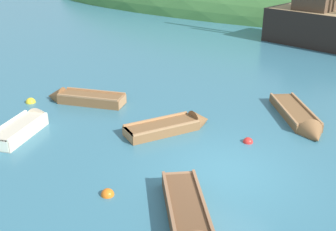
{
  "coord_description": "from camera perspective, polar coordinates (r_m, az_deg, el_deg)",
  "views": [
    {
      "loc": [
        3.99,
        -9.8,
        6.36
      ],
      "look_at": [
        -3.31,
        2.13,
        0.24
      ],
      "focal_mm": 43.89,
      "sensor_mm": 36.0,
      "label": 1
    }
  ],
  "objects": [
    {
      "name": "ground_plane",
      "position": [
        12.35,
        8.04,
        -7.65
      ],
      "size": [
        120.0,
        120.0,
        0.0
      ],
      "primitive_type": "plane",
      "color": "teal"
    },
    {
      "name": "shore_hill",
      "position": [
        42.99,
        12.58,
        14.57
      ],
      "size": [
        51.04,
        19.79,
        11.06
      ],
      "primitive_type": "ellipsoid",
      "color": "#477F3D",
      "rests_on": "ground"
    },
    {
      "name": "rowboat_portside",
      "position": [
        16.06,
        17.81,
        -0.56
      ],
      "size": [
        3.06,
        3.75,
        0.92
      ],
      "rotation": [
        0.0,
        0.0,
        5.33
      ],
      "color": "brown",
      "rests_on": "ground"
    },
    {
      "name": "rowboat_center",
      "position": [
        10.14,
        2.83,
        -14.27
      ],
      "size": [
        2.77,
        3.21,
        0.87
      ],
      "rotation": [
        0.0,
        0.0,
        5.37
      ],
      "color": "brown",
      "rests_on": "ground"
    },
    {
      "name": "rowboat_near_dock",
      "position": [
        14.69,
        0.78,
        -1.58
      ],
      "size": [
        2.45,
        3.27,
        0.89
      ],
      "rotation": [
        0.0,
        0.0,
        1.04
      ],
      "color": "brown",
      "rests_on": "ground"
    },
    {
      "name": "rowboat_outer_left",
      "position": [
        17.48,
        -11.86,
        2.23
      ],
      "size": [
        3.5,
        1.81,
        0.87
      ],
      "rotation": [
        0.0,
        0.0,
        3.43
      ],
      "color": "brown",
      "rests_on": "ground"
    },
    {
      "name": "rowboat_far",
      "position": [
        15.4,
        -19.22,
        -1.59
      ],
      "size": [
        1.68,
        3.09,
        0.88
      ],
      "rotation": [
        0.0,
        0.0,
        1.85
      ],
      "color": "beige",
      "rests_on": "ground"
    },
    {
      "name": "buoy_red",
      "position": [
        14.11,
        11.03,
        -3.66
      ],
      "size": [
        0.34,
        0.34,
        0.34
      ],
      "primitive_type": "sphere",
      "color": "red",
      "rests_on": "ground"
    },
    {
      "name": "buoy_yellow",
      "position": [
        18.07,
        -18.52,
        1.72
      ],
      "size": [
        0.41,
        0.41,
        0.41
      ],
      "primitive_type": "sphere",
      "color": "yellow",
      "rests_on": "ground"
    },
    {
      "name": "buoy_orange",
      "position": [
        11.32,
        -8.39,
        -10.86
      ],
      "size": [
        0.36,
        0.36,
        0.36
      ],
      "primitive_type": "sphere",
      "color": "orange",
      "rests_on": "ground"
    }
  ]
}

